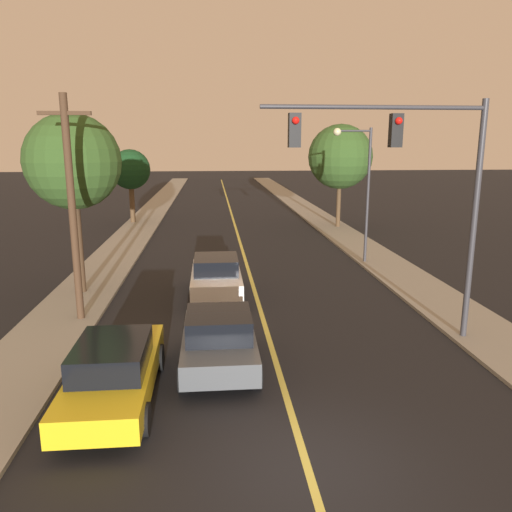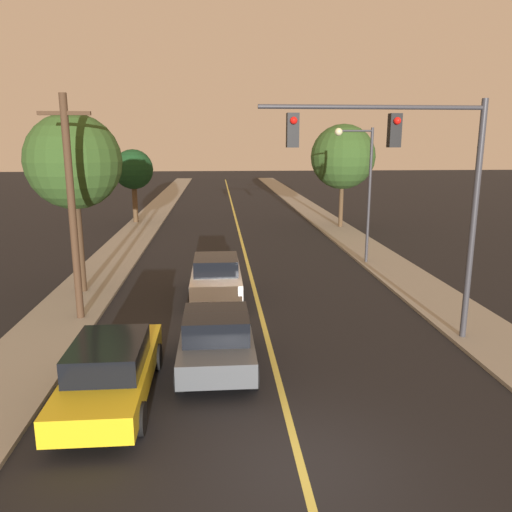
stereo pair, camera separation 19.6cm
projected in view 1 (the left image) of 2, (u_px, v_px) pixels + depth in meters
name	position (u px, v px, depth m)	size (l,w,h in m)	color
ground_plane	(308.00, 471.00, 9.06)	(200.00, 200.00, 0.00)	black
road_surface	(230.00, 210.00, 44.02)	(10.96, 80.00, 0.01)	black
sidewalk_left	(153.00, 211.00, 43.43)	(2.50, 80.00, 0.12)	gray
sidewalk_right	(306.00, 209.00, 44.60)	(2.50, 80.00, 0.12)	gray
car_near_lane_front	(219.00, 340.00, 13.01)	(2.00, 3.93, 1.59)	#474C51
car_near_lane_second	(216.00, 277.00, 19.07)	(1.98, 4.33, 1.64)	white
car_outer_lane_front	(114.00, 370.00, 11.36)	(1.90, 4.86, 1.50)	gold
traffic_signal_mast	(411.00, 170.00, 13.86)	(6.31, 0.42, 6.89)	#333338
streetlamp_right	(359.00, 176.00, 23.67)	(1.85, 0.36, 6.41)	#333338
utility_pole_left	(72.00, 206.00, 15.82)	(1.60, 0.24, 7.19)	#422D1E
tree_left_near	(73.00, 162.00, 18.51)	(3.56, 3.56, 6.81)	#3D2B1C
tree_left_far	(130.00, 170.00, 35.99)	(2.86, 2.86, 5.27)	#4C3823
tree_right_near	(340.00, 157.00, 33.85)	(4.35, 4.35, 6.97)	#4C3823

